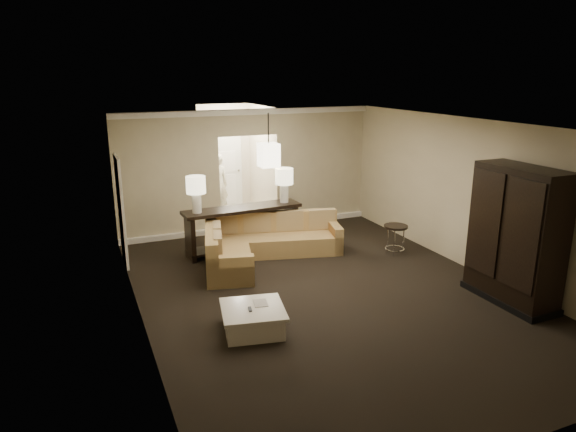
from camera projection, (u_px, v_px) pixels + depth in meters
name	position (u px, v px, depth m)	size (l,w,h in m)	color
ground	(327.00, 293.00, 8.65)	(8.00, 8.00, 0.00)	black
wall_back	(249.00, 171.00, 11.82)	(6.00, 0.04, 2.80)	beige
wall_front	(528.00, 320.00, 4.73)	(6.00, 0.04, 2.80)	beige
wall_left	(137.00, 235.00, 7.15)	(0.04, 8.00, 2.80)	beige
wall_right	(474.00, 196.00, 9.40)	(0.04, 8.00, 2.80)	beige
ceiling	(330.00, 126.00, 7.89)	(6.00, 8.00, 0.02)	white
crown_molding	(248.00, 112.00, 11.41)	(6.00, 0.10, 0.12)	white
baseboard	(251.00, 227.00, 12.14)	(6.00, 0.10, 0.12)	white
side_door	(121.00, 211.00, 9.73)	(0.05, 0.90, 2.10)	white
foyer	(232.00, 165.00, 13.03)	(1.44, 2.02, 2.80)	beige
sectional_sofa	(259.00, 243.00, 10.15)	(3.16, 2.32, 0.82)	brown
coffee_table	(253.00, 319.00, 7.35)	(1.04, 1.04, 0.37)	beige
console_table	(243.00, 225.00, 10.52)	(2.47, 0.69, 0.95)	black
armoire	(515.00, 239.00, 8.08)	(0.66, 1.54, 2.21)	black
drink_table	(395.00, 233.00, 10.41)	(0.48, 0.48, 0.60)	black
table_lamp_left	(196.00, 189.00, 9.88)	(0.38, 0.38, 0.72)	white
table_lamp_right	(284.00, 180.00, 10.69)	(0.38, 0.38, 0.72)	white
pendant_light	(269.00, 155.00, 10.51)	(0.38, 0.38, 1.09)	black
person	(217.00, 182.00, 12.96)	(0.65, 0.44, 1.81)	beige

